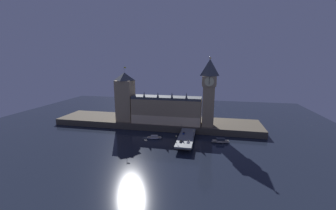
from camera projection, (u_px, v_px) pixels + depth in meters
ground_plane at (146, 138)px, 190.68m from camera, size 400.00×400.00×0.00m
embankment at (156, 122)px, 227.36m from camera, size 220.00×42.00×6.49m
parliament_hall at (166, 110)px, 211.70m from camera, size 70.78×17.71×33.24m
clock_tower at (209, 91)px, 196.84m from camera, size 13.46×13.57×66.57m
victoria_tower at (125, 97)px, 218.68m from camera, size 17.03×17.03×57.34m
bridge at (186, 139)px, 177.58m from camera, size 13.27×46.00×5.60m
car_northbound_lead at (184, 133)px, 184.20m from camera, size 1.92×4.16×1.49m
car_northbound_trail at (181, 141)px, 165.81m from camera, size 1.85×3.81×1.52m
car_southbound_lead at (188, 141)px, 165.23m from camera, size 2.02×4.20×1.37m
pedestrian_mid_walk at (193, 136)px, 175.78m from camera, size 0.38×0.38×1.75m
pedestrian_far_rail at (181, 132)px, 186.86m from camera, size 0.38×0.38×1.82m
street_lamp_near at (176, 138)px, 163.52m from camera, size 1.34×0.60×6.04m
street_lamp_mid at (193, 133)px, 175.18m from camera, size 1.34×0.60×5.97m
street_lamp_far at (181, 127)px, 191.65m from camera, size 1.34×0.60×6.59m
boat_upstream at (154, 137)px, 187.91m from camera, size 14.58×7.07×3.18m
boat_downstream at (220, 141)px, 178.42m from camera, size 15.79×6.10×4.20m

